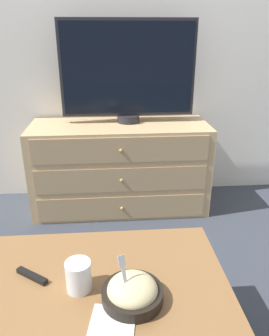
# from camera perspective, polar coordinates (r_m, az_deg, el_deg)

# --- Properties ---
(ground_plane) EXTENTS (12.00, 12.00, 0.00)m
(ground_plane) POSITION_cam_1_polar(r_m,az_deg,el_deg) (2.77, -2.61, -3.81)
(ground_plane) COLOR #383D47
(wall_back) EXTENTS (12.00, 0.05, 2.60)m
(wall_back) POSITION_cam_1_polar(r_m,az_deg,el_deg) (2.50, -3.21, 24.20)
(wall_back) COLOR white
(wall_back) RESTS_ON ground_plane
(dresser) EXTENTS (1.25, 0.48, 0.64)m
(dresser) POSITION_cam_1_polar(r_m,az_deg,el_deg) (2.39, -2.46, 0.19)
(dresser) COLOR tan
(dresser) RESTS_ON ground_plane
(tv) EXTENTS (0.91, 0.16, 0.68)m
(tv) POSITION_cam_1_polar(r_m,az_deg,el_deg) (2.30, -1.15, 16.54)
(tv) COLOR #232328
(tv) RESTS_ON dresser
(coffee_table) EXTENTS (0.89, 0.63, 0.42)m
(coffee_table) POSITION_cam_1_polar(r_m,az_deg,el_deg) (1.27, -5.46, -21.01)
(coffee_table) COLOR olive
(coffee_table) RESTS_ON ground_plane
(takeout_bowl) EXTENTS (0.20, 0.20, 0.17)m
(takeout_bowl) POSITION_cam_1_polar(r_m,az_deg,el_deg) (1.14, -0.36, -20.76)
(takeout_bowl) COLOR black
(takeout_bowl) RESTS_ON coffee_table
(drink_cup) EXTENTS (0.09, 0.09, 0.11)m
(drink_cup) POSITION_cam_1_polar(r_m,az_deg,el_deg) (1.19, -9.69, -18.27)
(drink_cup) COLOR beige
(drink_cup) RESTS_ON coffee_table
(napkin) EXTENTS (0.16, 0.16, 0.00)m
(napkin) POSITION_cam_1_polar(r_m,az_deg,el_deg) (1.10, -3.85, -25.30)
(napkin) COLOR white
(napkin) RESTS_ON coffee_table
(remote_control) EXTENTS (0.12, 0.10, 0.02)m
(remote_control) POSITION_cam_1_polar(r_m,az_deg,el_deg) (1.29, -17.44, -17.47)
(remote_control) COLOR black
(remote_control) RESTS_ON coffee_table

